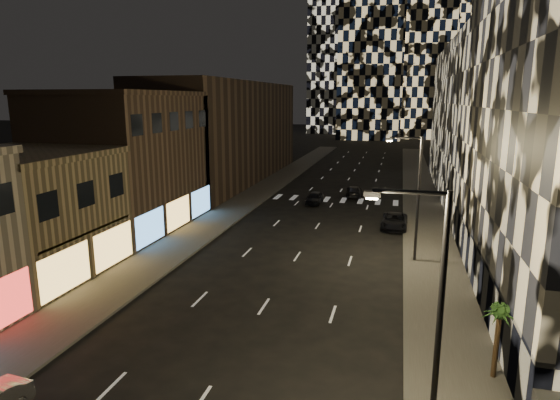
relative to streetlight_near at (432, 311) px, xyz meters
The scene contains 15 objects.
sidewalk_left 44.33m from the streetlight_near, 114.65° to the left, with size 4.00×120.00×0.15m, color #47443F.
sidewalk_right 40.38m from the streetlight_near, 87.64° to the left, with size 4.00×120.00×0.15m, color #47443F.
curb_left 43.50m from the streetlight_near, 112.12° to the left, with size 0.20×120.00×0.15m, color #4C4C47.
curb_right 40.35m from the streetlight_near, 90.65° to the left, with size 0.20×120.00×0.15m, color #4C4C47.
retail_tan 27.67m from the streetlight_near, 156.55° to the left, with size 10.00×10.00×8.00m, color olive.
retail_brown 34.58m from the streetlight_near, 137.17° to the left, with size 10.00×15.00×12.00m, color #4D392B.
retail_filler_left 56.09m from the streetlight_near, 116.89° to the left, with size 10.00×40.00×14.00m, color #4D392B.
midrise_base 15.51m from the streetlight_near, 74.78° to the left, with size 0.60×25.00×3.00m, color #383838.
midrise_filler_right 48.56m from the streetlight_near, 76.08° to the left, with size 16.00×40.00×18.00m, color #232326.
streetlight_near is the anchor object (origin of this frame).
streetlight_far 20.00m from the streetlight_near, 90.00° to the left, with size 2.55×0.25×9.00m.
car_dark_midlane 39.07m from the streetlight_near, 105.45° to the left, with size 1.59×3.96×1.35m, color black.
car_dark_oncoming 43.11m from the streetlight_near, 98.57° to the left, with size 1.80×4.43×1.28m, color black.
car_dark_rightlane 29.34m from the streetlight_near, 92.69° to the left, with size 2.27×4.92×1.37m, color black.
palm_tree 6.84m from the streetlight_near, 60.41° to the left, with size 1.68×1.67×3.30m.
Camera 1 is at (7.13, -4.04, 11.75)m, focal length 30.00 mm.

